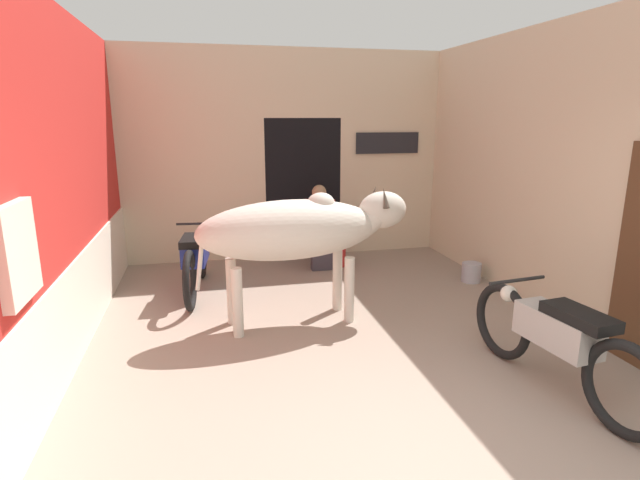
# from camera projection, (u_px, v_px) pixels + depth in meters

# --- Properties ---
(wall_left_shopfront) EXTENTS (0.25, 5.48, 3.20)m
(wall_left_shopfront) POSITION_uv_depth(u_px,v_px,m) (58.00, 189.00, 4.55)
(wall_left_shopfront) COLOR red
(wall_left_shopfront) RESTS_ON ground_plane
(wall_back_with_doorway) EXTENTS (4.96, 0.93, 3.20)m
(wall_back_with_doorway) POSITION_uv_depth(u_px,v_px,m) (291.00, 167.00, 8.03)
(wall_back_with_doorway) COLOR beige
(wall_back_with_doorway) RESTS_ON ground_plane
(wall_right_with_door) EXTENTS (0.22, 5.48, 3.20)m
(wall_right_with_door) POSITION_uv_depth(u_px,v_px,m) (551.00, 172.00, 5.63)
(wall_right_with_door) COLOR beige
(wall_right_with_door) RESTS_ON ground_plane
(cow) EXTENTS (2.37, 0.86, 1.46)m
(cow) POSITION_uv_depth(u_px,v_px,m) (301.00, 229.00, 5.27)
(cow) COLOR beige
(cow) RESTS_ON ground_plane
(motorcycle_near) EXTENTS (0.58, 1.97, 0.81)m
(motorcycle_near) POSITION_uv_depth(u_px,v_px,m) (556.00, 338.00, 4.00)
(motorcycle_near) COLOR black
(motorcycle_near) RESTS_ON ground_plane
(motorcycle_far) EXTENTS (0.58, 1.93, 0.81)m
(motorcycle_far) POSITION_uv_depth(u_px,v_px,m) (196.00, 257.00, 6.30)
(motorcycle_far) COLOR black
(motorcycle_far) RESTS_ON ground_plane
(shopkeeper_seated) EXTENTS (0.43, 0.34, 1.23)m
(shopkeeper_seated) POSITION_uv_depth(u_px,v_px,m) (320.00, 225.00, 7.32)
(shopkeeper_seated) COLOR #3D3842
(shopkeeper_seated) RESTS_ON ground_plane
(plastic_stool) EXTENTS (0.36, 0.36, 0.42)m
(plastic_stool) POSITION_uv_depth(u_px,v_px,m) (338.00, 251.00, 7.49)
(plastic_stool) COLOR red
(plastic_stool) RESTS_ON ground_plane
(bucket) EXTENTS (0.26, 0.26, 0.26)m
(bucket) POSITION_uv_depth(u_px,v_px,m) (471.00, 272.00, 6.79)
(bucket) COLOR #A8A8B2
(bucket) RESTS_ON ground_plane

